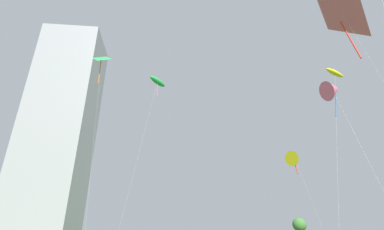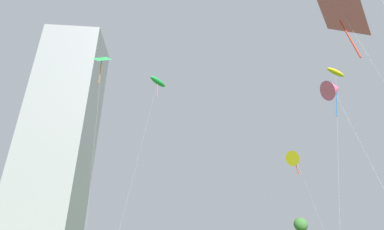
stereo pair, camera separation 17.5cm
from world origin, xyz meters
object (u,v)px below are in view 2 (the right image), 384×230
(kite_flying_4, at_px, (158,82))
(park_tree_0, at_px, (301,225))
(kite_flying_3, at_px, (344,16))
(kite_flying_0, at_px, (336,72))
(distant_highrise_0, at_px, (62,127))
(kite_flying_5, at_px, (333,89))
(kite_flying_6, at_px, (295,158))
(kite_flying_1, at_px, (102,60))

(kite_flying_4, bearing_deg, park_tree_0, 22.38)
(kite_flying_3, bearing_deg, kite_flying_4, 114.99)
(kite_flying_0, bearing_deg, kite_flying_3, -138.77)
(park_tree_0, bearing_deg, distant_highrise_0, 120.07)
(kite_flying_0, height_order, distant_highrise_0, distant_highrise_0)
(park_tree_0, bearing_deg, kite_flying_4, -157.62)
(park_tree_0, bearing_deg, kite_flying_5, -112.86)
(kite_flying_5, relative_size, distant_highrise_0, 0.22)
(kite_flying_6, relative_size, park_tree_0, 2.24)
(kite_flying_1, distance_m, distant_highrise_0, 96.09)
(kite_flying_4, xyz_separation_m, distant_highrise_0, (-19.93, 97.18, 26.93))
(park_tree_0, bearing_deg, kite_flying_1, -168.39)
(kite_flying_0, distance_m, kite_flying_6, 15.54)
(kite_flying_0, height_order, kite_flying_5, kite_flying_0)
(kite_flying_3, bearing_deg, kite_flying_6, 64.02)
(kite_flying_1, height_order, kite_flying_4, kite_flying_1)
(kite_flying_3, bearing_deg, kite_flying_0, 41.23)
(kite_flying_3, xyz_separation_m, kite_flying_5, (12.54, 12.29, 2.98))
(kite_flying_5, distance_m, distant_highrise_0, 115.11)
(kite_flying_4, bearing_deg, kite_flying_5, -17.47)
(kite_flying_3, bearing_deg, kite_flying_1, 123.75)
(kite_flying_0, xyz_separation_m, kite_flying_4, (-24.73, 5.13, -3.97))
(kite_flying_5, distance_m, kite_flying_6, 10.56)
(kite_flying_3, distance_m, kite_flying_6, 18.12)
(kite_flying_3, distance_m, distant_highrise_0, 123.48)
(distant_highrise_0, bearing_deg, kite_flying_6, -54.19)
(kite_flying_1, bearing_deg, kite_flying_0, -17.12)
(kite_flying_0, height_order, kite_flying_6, kite_flying_0)
(kite_flying_3, xyz_separation_m, distant_highrise_0, (-28.80, 116.21, 30.22))
(kite_flying_0, distance_m, kite_flying_3, 22.30)
(kite_flying_1, relative_size, kite_flying_3, 1.45)
(kite_flying_1, xyz_separation_m, distant_highrise_0, (-13.00, 92.55, 22.31))
(kite_flying_0, distance_m, kite_flying_4, 25.57)
(kite_flying_0, height_order, kite_flying_4, kite_flying_0)
(kite_flying_5, bearing_deg, distant_highrise_0, 111.69)
(kite_flying_6, bearing_deg, kite_flying_5, -32.15)
(kite_flying_0, distance_m, kite_flying_5, 5.65)
(kite_flying_4, distance_m, kite_flying_5, 22.45)
(kite_flying_0, distance_m, park_tree_0, 26.60)
(park_tree_0, height_order, distant_highrise_0, distant_highrise_0)
(kite_flying_0, bearing_deg, distant_highrise_0, 113.58)
(kite_flying_3, height_order, kite_flying_4, kite_flying_4)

